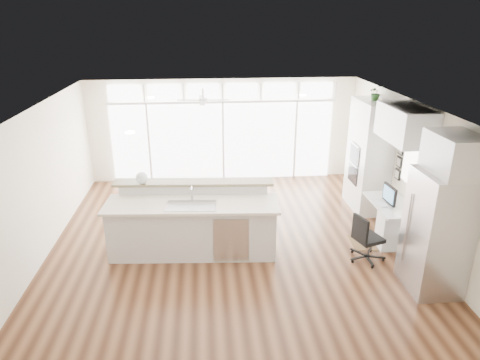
{
  "coord_description": "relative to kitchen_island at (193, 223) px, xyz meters",
  "views": [
    {
      "loc": [
        -0.51,
        -7.04,
        4.21
      ],
      "look_at": [
        0.16,
        0.6,
        1.24
      ],
      "focal_mm": 32.0,
      "sensor_mm": 36.0,
      "label": 1
    }
  ],
  "objects": [
    {
      "name": "floor",
      "position": [
        0.77,
        -0.08,
        -0.64
      ],
      "size": [
        7.0,
        8.0,
        0.02
      ],
      "primitive_type": "cube",
      "color": "#412314",
      "rests_on": "ground"
    },
    {
      "name": "ceiling",
      "position": [
        0.77,
        -0.08,
        2.07
      ],
      "size": [
        7.0,
        8.0,
        0.02
      ],
      "primitive_type": "cube",
      "color": "silver",
      "rests_on": "wall_back"
    },
    {
      "name": "wall_back",
      "position": [
        0.77,
        3.92,
        0.72
      ],
      "size": [
        7.0,
        0.04,
        2.7
      ],
      "primitive_type": "cube",
      "color": "white",
      "rests_on": "floor"
    },
    {
      "name": "wall_front",
      "position": [
        0.77,
        -4.08,
        0.72
      ],
      "size": [
        7.0,
        0.04,
        2.7
      ],
      "primitive_type": "cube",
      "color": "white",
      "rests_on": "floor"
    },
    {
      "name": "wall_left",
      "position": [
        -2.73,
        -0.08,
        0.72
      ],
      "size": [
        0.04,
        8.0,
        2.7
      ],
      "primitive_type": "cube",
      "color": "white",
      "rests_on": "floor"
    },
    {
      "name": "wall_right",
      "position": [
        4.27,
        -0.08,
        0.72
      ],
      "size": [
        0.04,
        8.0,
        2.7
      ],
      "primitive_type": "cube",
      "color": "white",
      "rests_on": "floor"
    },
    {
      "name": "glass_wall",
      "position": [
        0.77,
        3.86,
        0.42
      ],
      "size": [
        5.8,
        0.06,
        2.08
      ],
      "primitive_type": "cube",
      "color": "white",
      "rests_on": "wall_back"
    },
    {
      "name": "transom_row",
      "position": [
        0.77,
        3.86,
        1.75
      ],
      "size": [
        5.9,
        0.06,
        0.4
      ],
      "primitive_type": "cube",
      "color": "white",
      "rests_on": "wall_back"
    },
    {
      "name": "desk_window",
      "position": [
        4.23,
        0.22,
        0.92
      ],
      "size": [
        0.04,
        0.85,
        0.85
      ],
      "primitive_type": "cube",
      "color": "white",
      "rests_on": "wall_right"
    },
    {
      "name": "ceiling_fan",
      "position": [
        0.27,
        2.72,
        1.85
      ],
      "size": [
        1.16,
        1.16,
        0.32
      ],
      "primitive_type": "cube",
      "color": "silver",
      "rests_on": "ceiling"
    },
    {
      "name": "recessed_lights",
      "position": [
        0.77,
        0.12,
        2.05
      ],
      "size": [
        3.4,
        3.0,
        0.02
      ],
      "primitive_type": "cube",
      "color": "beige",
      "rests_on": "ceiling"
    },
    {
      "name": "oven_cabinet",
      "position": [
        3.94,
        1.72,
        0.62
      ],
      "size": [
        0.64,
        1.2,
        2.5
      ],
      "primitive_type": "cube",
      "color": "silver",
      "rests_on": "floor"
    },
    {
      "name": "desk_nook",
      "position": [
        3.9,
        0.22,
        -0.25
      ],
      "size": [
        0.72,
        1.3,
        0.76
      ],
      "primitive_type": "cube",
      "color": "silver",
      "rests_on": "floor"
    },
    {
      "name": "upper_cabinets",
      "position": [
        3.94,
        0.22,
        1.72
      ],
      "size": [
        0.64,
        1.3,
        0.64
      ],
      "primitive_type": "cube",
      "color": "silver",
      "rests_on": "wall_right"
    },
    {
      "name": "refrigerator",
      "position": [
        3.88,
        -1.43,
        0.37
      ],
      "size": [
        0.76,
        0.9,
        2.0
      ],
      "primitive_type": "cube",
      "color": "silver",
      "rests_on": "floor"
    },
    {
      "name": "fridge_cabinet",
      "position": [
        3.94,
        -1.43,
        1.67
      ],
      "size": [
        0.64,
        0.9,
        0.6
      ],
      "primitive_type": "cube",
      "color": "silver",
      "rests_on": "wall_right"
    },
    {
      "name": "framed_photos",
      "position": [
        4.23,
        0.84,
        0.77
      ],
      "size": [
        0.06,
        0.22,
        0.8
      ],
      "primitive_type": "cube",
      "color": "black",
      "rests_on": "wall_right"
    },
    {
      "name": "kitchen_island",
      "position": [
        0.0,
        0.0,
        0.0
      ],
      "size": [
        3.23,
        1.4,
        1.25
      ],
      "primitive_type": "cube",
      "rotation": [
        0.0,
        0.0,
        -0.07
      ],
      "color": "silver",
      "rests_on": "floor"
    },
    {
      "name": "rug",
      "position": [
        3.54,
        0.05,
        -0.62
      ],
      "size": [
        0.93,
        0.71,
        0.01
      ],
      "primitive_type": "cube",
      "rotation": [
        0.0,
        0.0,
        -0.09
      ],
      "color": "#342210",
      "rests_on": "floor"
    },
    {
      "name": "office_chair",
      "position": [
        3.16,
        -0.53,
        -0.18
      ],
      "size": [
        0.57,
        0.55,
        0.89
      ],
      "primitive_type": "cube",
      "rotation": [
        0.0,
        0.0,
        0.32
      ],
      "color": "black",
      "rests_on": "floor"
    },
    {
      "name": "fishbowl",
      "position": [
        -0.92,
        0.46,
        0.74
      ],
      "size": [
        0.26,
        0.26,
        0.23
      ],
      "primitive_type": "sphere",
      "rotation": [
        0.0,
        0.0,
        -0.17
      ],
      "color": "white",
      "rests_on": "kitchen_island"
    },
    {
      "name": "monitor",
      "position": [
        3.82,
        0.22,
        0.33
      ],
      "size": [
        0.11,
        0.48,
        0.4
      ],
      "primitive_type": "cube",
      "rotation": [
        0.0,
        0.0,
        0.06
      ],
      "color": "black",
      "rests_on": "desk_nook"
    },
    {
      "name": "keyboard",
      "position": [
        3.65,
        0.22,
        0.14
      ],
      "size": [
        0.16,
        0.33,
        0.02
      ],
      "primitive_type": "cube",
      "rotation": [
        0.0,
        0.0,
        0.13
      ],
      "color": "silver",
      "rests_on": "desk_nook"
    },
    {
      "name": "potted_plant",
      "position": [
        3.94,
        1.72,
        2.0
      ],
      "size": [
        0.31,
        0.34,
        0.26
      ],
      "primitive_type": "imported",
      "rotation": [
        0.0,
        0.0,
        -0.03
      ],
      "color": "#2A5625",
      "rests_on": "oven_cabinet"
    }
  ]
}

